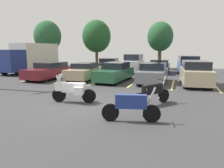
{
  "coord_description": "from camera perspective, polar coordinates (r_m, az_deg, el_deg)",
  "views": [
    {
      "loc": [
        4.4,
        -9.09,
        2.63
      ],
      "look_at": [
        0.95,
        1.77,
        0.75
      ],
      "focal_mm": 35.03,
      "sensor_mm": 36.0,
      "label": 1
    }
  ],
  "objects": [
    {
      "name": "ground",
      "position": [
        10.45,
        -7.94,
        -5.6
      ],
      "size": [
        44.0,
        44.0,
        0.1
      ],
      "primitive_type": "cube",
      "color": "#38383A"
    },
    {
      "name": "motorcycle_touring",
      "position": [
        10.8,
        -10.34,
        -1.39
      ],
      "size": [
        2.17,
        0.94,
        1.39
      ],
      "color": "black",
      "rests_on": "ground"
    },
    {
      "name": "motorcycle_second",
      "position": [
        7.89,
        5.09,
        -5.68
      ],
      "size": [
        2.11,
        0.69,
        1.28
      ],
      "color": "black",
      "rests_on": "ground"
    },
    {
      "name": "motorcycle_third",
      "position": [
        10.42,
        10.55,
        -2.34
      ],
      "size": [
        1.46,
        1.8,
        1.31
      ],
      "color": "black",
      "rests_on": "ground"
    },
    {
      "name": "parking_stripes",
      "position": [
        17.24,
        1.13,
        0.58
      ],
      "size": [
        14.51,
        4.65,
        0.01
      ],
      "color": "#EAE066",
      "rests_on": "ground"
    },
    {
      "name": "car_maroon",
      "position": [
        19.44,
        -16.01,
        3.33
      ],
      "size": [
        2.32,
        4.92,
        1.43
      ],
      "color": "maroon",
      "rests_on": "ground"
    },
    {
      "name": "car_tan",
      "position": [
        18.43,
        -7.13,
        3.23
      ],
      "size": [
        1.88,
        4.42,
        1.41
      ],
      "color": "tan",
      "rests_on": "ground"
    },
    {
      "name": "car_green",
      "position": [
        17.44,
        0.79,
        3.07
      ],
      "size": [
        2.11,
        4.96,
        1.5
      ],
      "color": "#235638",
      "rests_on": "ground"
    },
    {
      "name": "car_grey",
      "position": [
        16.9,
        10.66,
        2.79
      ],
      "size": [
        1.93,
        4.51,
        1.52
      ],
      "color": "slate",
      "rests_on": "ground"
    },
    {
      "name": "car_champagne",
      "position": [
        16.61,
        20.94,
        2.64
      ],
      "size": [
        2.15,
        4.52,
        1.74
      ],
      "color": "#C1B289",
      "rests_on": "ground"
    },
    {
      "name": "car_far_charcoal",
      "position": [
        25.17,
        -0.85,
        5.02
      ],
      "size": [
        2.37,
        4.95,
        1.49
      ],
      "color": "#38383D",
      "rests_on": "ground"
    },
    {
      "name": "car_far_white",
      "position": [
        24.3,
        5.56,
        5.36
      ],
      "size": [
        1.8,
        4.62,
        1.98
      ],
      "color": "white",
      "rests_on": "ground"
    },
    {
      "name": "car_far_black",
      "position": [
        23.92,
        12.34,
        4.51
      ],
      "size": [
        1.95,
        4.4,
        1.41
      ],
      "color": "black",
      "rests_on": "ground"
    },
    {
      "name": "car_far_blue",
      "position": [
        23.88,
        19.27,
        4.75
      ],
      "size": [
        2.33,
        4.78,
        1.86
      ],
      "color": "#2D519E",
      "rests_on": "ground"
    },
    {
      "name": "box_truck",
      "position": [
        25.44,
        -20.52,
        6.55
      ],
      "size": [
        2.93,
        7.31,
        3.15
      ],
      "color": "navy",
      "rests_on": "ground"
    },
    {
      "name": "tree_center",
      "position": [
        30.68,
        -4.06,
        12.29
      ],
      "size": [
        3.89,
        3.89,
        6.43
      ],
      "color": "#4C3823",
      "rests_on": "ground"
    },
    {
      "name": "tree_far_left",
      "position": [
        33.74,
        -16.46,
        11.89
      ],
      "size": [
        3.9,
        3.9,
        6.55
      ],
      "color": "#4C3823",
      "rests_on": "ground"
    },
    {
      "name": "tree_right",
      "position": [
        28.47,
        12.47,
        11.95
      ],
      "size": [
        3.17,
        3.17,
        5.89
      ],
      "color": "#4C3823",
      "rests_on": "ground"
    }
  ]
}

